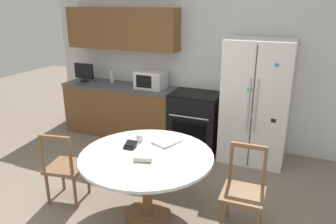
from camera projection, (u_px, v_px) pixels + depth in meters
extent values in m
cube|color=silver|center=(193.00, 63.00, 5.38)|extent=(5.20, 0.10, 2.60)
cube|color=brown|center=(122.00, 28.00, 5.46)|extent=(1.99, 0.34, 0.68)
cube|color=brown|center=(121.00, 111.00, 5.80)|extent=(1.99, 0.62, 0.86)
cube|color=#4C4C51|center=(120.00, 86.00, 5.65)|extent=(2.02, 0.64, 0.03)
cube|color=white|center=(256.00, 102.00, 4.73)|extent=(0.92, 0.70, 1.79)
cube|color=#333333|center=(252.00, 109.00, 4.43)|extent=(0.01, 0.01, 1.72)
cylinder|color=silver|center=(248.00, 105.00, 4.42)|extent=(0.02, 0.02, 0.75)
cylinder|color=silver|center=(256.00, 106.00, 4.38)|extent=(0.02, 0.02, 0.75)
cube|color=#3FB259|center=(250.00, 90.00, 4.36)|extent=(0.06, 0.02, 0.05)
cube|color=white|center=(254.00, 116.00, 4.44)|extent=(0.07, 0.01, 0.06)
cube|color=white|center=(245.00, 120.00, 4.51)|extent=(0.07, 0.03, 0.06)
cube|color=black|center=(273.00, 121.00, 4.36)|extent=(0.06, 0.02, 0.05)
cube|color=#338CD8|center=(277.00, 65.00, 4.13)|extent=(0.05, 0.02, 0.04)
cube|color=black|center=(196.00, 121.00, 5.24)|extent=(0.76, 0.64, 0.90)
cube|color=black|center=(189.00, 133.00, 4.99)|extent=(0.55, 0.01, 0.40)
cylinder|color=silver|center=(188.00, 117.00, 4.88)|extent=(0.62, 0.02, 0.02)
cube|color=black|center=(196.00, 93.00, 5.10)|extent=(0.76, 0.64, 0.02)
cube|color=white|center=(202.00, 84.00, 5.32)|extent=(0.76, 0.06, 0.16)
cube|color=white|center=(151.00, 79.00, 5.41)|extent=(0.47, 0.36, 0.29)
cube|color=black|center=(144.00, 82.00, 5.27)|extent=(0.27, 0.01, 0.20)
cube|color=silver|center=(156.00, 83.00, 5.19)|extent=(0.09, 0.01, 0.21)
cylinder|color=black|center=(85.00, 81.00, 5.90)|extent=(0.16, 0.16, 0.02)
cylinder|color=black|center=(85.00, 79.00, 5.89)|extent=(0.03, 0.03, 0.04)
cube|color=black|center=(84.00, 71.00, 5.84)|extent=(0.37, 0.05, 0.27)
cylinder|color=silver|center=(112.00, 78.00, 5.77)|extent=(0.07, 0.07, 0.19)
cylinder|color=silver|center=(112.00, 70.00, 5.73)|extent=(0.03, 0.03, 0.07)
cylinder|color=#262626|center=(111.00, 68.00, 5.72)|extent=(0.03, 0.03, 0.01)
cylinder|color=white|center=(146.00, 156.00, 3.44)|extent=(1.41, 1.41, 0.03)
cylinder|color=brown|center=(147.00, 186.00, 3.56)|extent=(0.11, 0.11, 0.69)
cylinder|color=brown|center=(148.00, 214.00, 3.67)|extent=(0.52, 0.52, 0.03)
cube|color=brown|center=(243.00, 194.00, 3.29)|extent=(0.43, 0.43, 0.04)
cylinder|color=brown|center=(221.00, 219.00, 3.27)|extent=(0.04, 0.04, 0.41)
cylinder|color=brown|center=(260.00, 208.00, 3.46)|extent=(0.04, 0.04, 0.41)
cylinder|color=brown|center=(228.00, 201.00, 3.58)|extent=(0.04, 0.04, 0.41)
cylinder|color=brown|center=(265.00, 167.00, 3.32)|extent=(0.04, 0.04, 0.45)
cylinder|color=brown|center=(231.00, 162.00, 3.44)|extent=(0.04, 0.04, 0.45)
cube|color=brown|center=(249.00, 146.00, 3.32)|extent=(0.35, 0.05, 0.04)
cube|color=brown|center=(67.00, 167.00, 3.84)|extent=(0.49, 0.49, 0.04)
cylinder|color=brown|center=(63.00, 175.00, 4.11)|extent=(0.04, 0.04, 0.41)
cylinder|color=brown|center=(88.00, 178.00, 4.04)|extent=(0.04, 0.04, 0.41)
cylinder|color=brown|center=(48.00, 189.00, 3.79)|extent=(0.04, 0.04, 0.41)
cylinder|color=brown|center=(75.00, 193.00, 3.72)|extent=(0.04, 0.04, 0.41)
cylinder|color=brown|center=(42.00, 153.00, 3.62)|extent=(0.04, 0.04, 0.45)
cylinder|color=brown|center=(70.00, 156.00, 3.55)|extent=(0.04, 0.04, 0.45)
cube|color=brown|center=(54.00, 138.00, 3.52)|extent=(0.34, 0.10, 0.04)
cylinder|color=silver|center=(140.00, 138.00, 3.75)|extent=(0.08, 0.08, 0.09)
cylinder|color=#8C4C99|center=(140.00, 139.00, 3.75)|extent=(0.07, 0.07, 0.05)
cylinder|color=beige|center=(143.00, 160.00, 3.27)|extent=(0.19, 0.10, 0.05)
cube|color=black|center=(130.00, 147.00, 3.58)|extent=(0.13, 0.10, 0.03)
cube|color=black|center=(131.00, 144.00, 3.60)|extent=(0.13, 0.11, 0.06)
cube|color=white|center=(167.00, 142.00, 3.72)|extent=(0.34, 0.37, 0.01)
cube|color=beige|center=(167.00, 142.00, 3.72)|extent=(0.33, 0.37, 0.01)
cube|color=silver|center=(167.00, 141.00, 3.72)|extent=(0.31, 0.36, 0.01)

